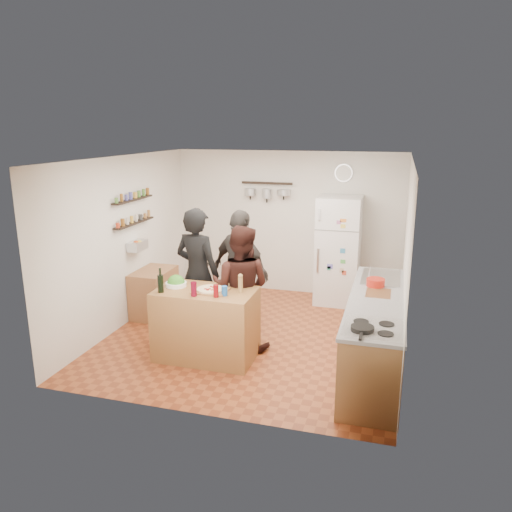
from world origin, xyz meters
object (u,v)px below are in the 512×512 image
(pepper_mill, at_px, (240,285))
(person_back, at_px, (241,271))
(counter_run, at_px, (375,334))
(side_table, at_px, (154,293))
(person_center, at_px, (241,288))
(salad_bowl, at_px, (176,284))
(wine_bottle, at_px, (161,284))
(wall_clock, at_px, (344,173))
(salt_canister, at_px, (224,291))
(skillet, at_px, (362,328))
(person_left, at_px, (198,274))
(fridge, at_px, (338,250))
(prep_island, at_px, (206,324))
(red_bowl, at_px, (376,282))

(pepper_mill, relative_size, person_back, 0.11)
(counter_run, relative_size, side_table, 3.29)
(side_table, bearing_deg, person_center, -24.07)
(salad_bowl, distance_m, side_table, 1.57)
(wine_bottle, relative_size, side_table, 0.28)
(wall_clock, bearing_deg, salt_canister, -109.06)
(person_back, xyz_separation_m, skillet, (1.86, -1.80, 0.06))
(wine_bottle, xyz_separation_m, salt_canister, (0.80, 0.10, -0.05))
(salt_canister, distance_m, person_left, 0.97)
(pepper_mill, height_order, skillet, pepper_mill)
(wine_bottle, bearing_deg, fridge, 56.60)
(skillet, bearing_deg, pepper_mill, 152.12)
(salt_canister, relative_size, fridge, 0.07)
(prep_island, xyz_separation_m, side_table, (-1.34, 1.18, -0.09))
(salad_bowl, relative_size, pepper_mill, 1.43)
(pepper_mill, relative_size, person_left, 0.10)
(prep_island, xyz_separation_m, wall_clock, (1.35, 2.91, 1.69))
(pepper_mill, bearing_deg, side_table, 147.85)
(wine_bottle, relative_size, wall_clock, 0.74)
(fridge, bearing_deg, salt_canister, -111.19)
(salad_bowl, relative_size, skillet, 1.16)
(counter_run, bearing_deg, prep_island, -172.37)
(salt_canister, distance_m, person_back, 1.17)
(person_back, bearing_deg, salad_bowl, 88.72)
(fridge, distance_m, side_table, 3.08)
(red_bowl, height_order, wall_clock, wall_clock)
(red_bowl, relative_size, fridge, 0.13)
(person_left, bearing_deg, side_table, -17.70)
(salt_canister, bearing_deg, fridge, 68.81)
(salt_canister, xyz_separation_m, person_center, (0.03, 0.55, -0.13))
(pepper_mill, distance_m, side_table, 2.21)
(pepper_mill, xyz_separation_m, fridge, (0.90, 2.53, -0.10))
(salad_bowl, distance_m, wall_clock, 3.57)
(salt_canister, relative_size, person_left, 0.06)
(wine_bottle, distance_m, pepper_mill, 0.99)
(wine_bottle, xyz_separation_m, side_table, (-0.84, 1.40, -0.66))
(prep_island, bearing_deg, skillet, -21.05)
(person_center, distance_m, fridge, 2.38)
(person_center, height_order, person_back, person_back)
(person_left, bearing_deg, salt_canister, 144.56)
(pepper_mill, bearing_deg, wall_clock, 72.59)
(pepper_mill, distance_m, skillet, 1.75)
(prep_island, distance_m, fridge, 2.95)
(salad_bowl, relative_size, person_left, 0.15)
(prep_island, xyz_separation_m, person_left, (-0.35, 0.60, 0.47))
(prep_island, bearing_deg, salt_canister, -21.80)
(counter_run, relative_size, red_bowl, 11.30)
(counter_run, bearing_deg, red_bowl, 96.22)
(salt_canister, relative_size, skillet, 0.51)
(skillet, relative_size, side_table, 0.29)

